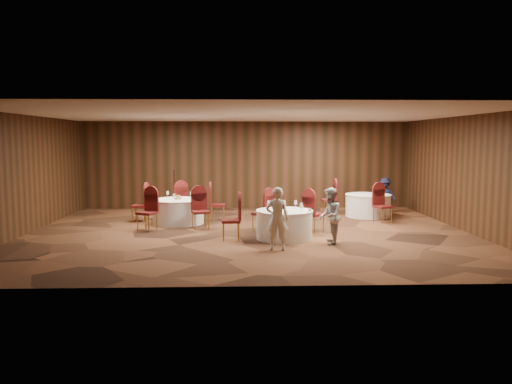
{
  "coord_description": "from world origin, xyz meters",
  "views": [
    {
      "loc": [
        -0.27,
        -13.43,
        2.53
      ],
      "look_at": [
        0.2,
        0.2,
        1.1
      ],
      "focal_mm": 35.0,
      "sensor_mm": 36.0,
      "label": 1
    }
  ],
  "objects_px": {
    "table_main": "(284,224)",
    "woman_a": "(277,219)",
    "table_right": "(368,205)",
    "man_c": "(385,195)",
    "woman_b": "(330,216)",
    "mic_stand": "(174,201)",
    "table_left": "(178,211)"
  },
  "relations": [
    {
      "from": "table_left",
      "to": "table_right",
      "type": "bearing_deg",
      "value": 10.98
    },
    {
      "from": "table_main",
      "to": "man_c",
      "type": "relative_size",
      "value": 1.19
    },
    {
      "from": "woman_a",
      "to": "woman_b",
      "type": "height_order",
      "value": "woman_a"
    },
    {
      "from": "woman_b",
      "to": "man_c",
      "type": "bearing_deg",
      "value": 160.81
    },
    {
      "from": "table_main",
      "to": "woman_b",
      "type": "bearing_deg",
      "value": -33.37
    },
    {
      "from": "table_left",
      "to": "man_c",
      "type": "bearing_deg",
      "value": 16.46
    },
    {
      "from": "mic_stand",
      "to": "woman_b",
      "type": "relative_size",
      "value": 1.09
    },
    {
      "from": "woman_b",
      "to": "table_right",
      "type": "bearing_deg",
      "value": 164.38
    },
    {
      "from": "table_main",
      "to": "table_right",
      "type": "relative_size",
      "value": 0.98
    },
    {
      "from": "man_c",
      "to": "woman_b",
      "type": "bearing_deg",
      "value": -88.18
    },
    {
      "from": "table_left",
      "to": "mic_stand",
      "type": "height_order",
      "value": "mic_stand"
    },
    {
      "from": "woman_a",
      "to": "man_c",
      "type": "relative_size",
      "value": 1.19
    },
    {
      "from": "table_left",
      "to": "man_c",
      "type": "height_order",
      "value": "man_c"
    },
    {
      "from": "table_main",
      "to": "mic_stand",
      "type": "relative_size",
      "value": 0.97
    },
    {
      "from": "table_left",
      "to": "table_main",
      "type": "bearing_deg",
      "value": -39.27
    },
    {
      "from": "table_left",
      "to": "woman_b",
      "type": "height_order",
      "value": "woman_b"
    },
    {
      "from": "table_left",
      "to": "woman_a",
      "type": "bearing_deg",
      "value": -54.12
    },
    {
      "from": "mic_stand",
      "to": "table_right",
      "type": "bearing_deg",
      "value": -7.32
    },
    {
      "from": "table_left",
      "to": "woman_b",
      "type": "bearing_deg",
      "value": -37.84
    },
    {
      "from": "table_main",
      "to": "woman_a",
      "type": "xyz_separation_m",
      "value": [
        -0.29,
        -1.3,
        0.36
      ]
    },
    {
      "from": "table_left",
      "to": "woman_a",
      "type": "relative_size",
      "value": 1.07
    },
    {
      "from": "table_main",
      "to": "man_c",
      "type": "height_order",
      "value": "man_c"
    },
    {
      "from": "woman_a",
      "to": "man_c",
      "type": "distance_m",
      "value": 7.17
    },
    {
      "from": "mic_stand",
      "to": "table_left",
      "type": "bearing_deg",
      "value": -79.54
    },
    {
      "from": "table_right",
      "to": "mic_stand",
      "type": "xyz_separation_m",
      "value": [
        -6.48,
        0.83,
        0.05
      ]
    },
    {
      "from": "woman_a",
      "to": "mic_stand",
      "type": "bearing_deg",
      "value": -54.83
    },
    {
      "from": "table_main",
      "to": "woman_a",
      "type": "relative_size",
      "value": 1.0
    },
    {
      "from": "table_main",
      "to": "woman_a",
      "type": "height_order",
      "value": "woman_a"
    },
    {
      "from": "table_main",
      "to": "woman_b",
      "type": "distance_m",
      "value": 1.29
    },
    {
      "from": "table_main",
      "to": "mic_stand",
      "type": "distance_m",
      "value": 5.6
    },
    {
      "from": "table_main",
      "to": "table_left",
      "type": "relative_size",
      "value": 0.93
    },
    {
      "from": "woman_a",
      "to": "man_c",
      "type": "height_order",
      "value": "woman_a"
    }
  ]
}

